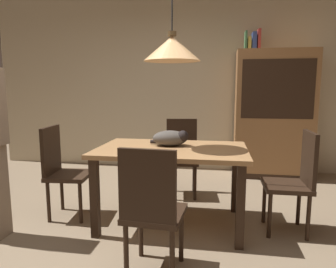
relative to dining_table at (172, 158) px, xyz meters
name	(u,v)px	position (x,y,z in m)	size (l,w,h in m)	color
ground	(150,246)	(-0.12, -0.47, -0.65)	(10.00, 10.00, 0.00)	#847056
back_wall	(185,79)	(-0.12, 2.18, 0.80)	(6.40, 0.10, 2.90)	beige
dining_table	(172,158)	(0.00, 0.00, 0.00)	(1.40, 0.90, 0.75)	#A87A4C
chair_far_back	(182,153)	(-0.01, 0.88, -0.14)	(0.44, 0.44, 0.93)	black
chair_right_side	(296,178)	(1.13, 0.00, -0.14)	(0.40, 0.40, 0.93)	black
chair_left_side	(62,168)	(-1.13, -0.01, -0.14)	(0.44, 0.44, 0.93)	black
chair_near_front	(152,207)	(-0.01, -0.88, -0.14)	(0.43, 0.43, 0.93)	black
cat_sleeping	(171,138)	(-0.02, 0.10, 0.18)	(0.40, 0.28, 0.16)	#4C4742
pendant_lamp	(172,48)	(0.00, 0.00, 1.01)	(0.52, 0.52, 1.30)	#E0A86B
hutch_bookcase	(273,117)	(1.23, 1.84, 0.24)	(1.12, 0.45, 1.85)	olive
book_green_slim	(246,41)	(0.79, 1.85, 1.33)	(0.03, 0.20, 0.26)	#427A4C
book_yellow_short	(249,44)	(0.84, 1.85, 1.29)	(0.04, 0.20, 0.18)	gold
book_blue_wide	(254,41)	(0.91, 1.85, 1.32)	(0.06, 0.24, 0.24)	#384C93
book_red_tall	(259,40)	(0.97, 1.85, 1.34)	(0.04, 0.22, 0.28)	#B73833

